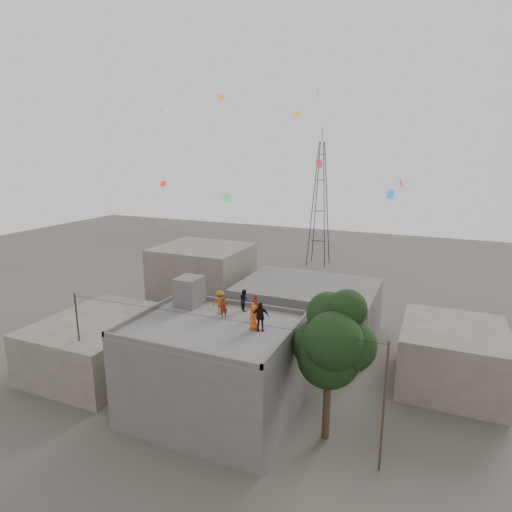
{
  "coord_description": "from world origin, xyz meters",
  "views": [
    {
      "loc": [
        12.15,
        -21.45,
        16.4
      ],
      "look_at": [
        1.99,
        2.21,
        10.19
      ],
      "focal_mm": 30.0,
      "sensor_mm": 36.0,
      "label": 1
    }
  ],
  "objects_px": {
    "transmission_tower": "(320,204)",
    "person_dark_adult": "(260,316)",
    "tree": "(333,342)",
    "stair_head_box": "(189,291)",
    "person_red_adult": "(256,306)"
  },
  "relations": [
    {
      "from": "tree",
      "to": "person_dark_adult",
      "type": "xyz_separation_m",
      "value": [
        -4.37,
        -0.11,
        0.88
      ]
    },
    {
      "from": "transmission_tower",
      "to": "person_red_adult",
      "type": "distance_m",
      "value": 38.37
    },
    {
      "from": "tree",
      "to": "transmission_tower",
      "type": "height_order",
      "value": "transmission_tower"
    },
    {
      "from": "stair_head_box",
      "to": "tree",
      "type": "bearing_deg",
      "value": -10.74
    },
    {
      "from": "tree",
      "to": "person_dark_adult",
      "type": "height_order",
      "value": "tree"
    },
    {
      "from": "transmission_tower",
      "to": "person_red_adult",
      "type": "bearing_deg",
      "value": -80.97
    },
    {
      "from": "person_red_adult",
      "to": "person_dark_adult",
      "type": "xyz_separation_m",
      "value": [
        0.99,
        -1.68,
        0.08
      ]
    },
    {
      "from": "transmission_tower",
      "to": "person_dark_adult",
      "type": "relative_size",
      "value": 11.32
    },
    {
      "from": "stair_head_box",
      "to": "person_dark_adult",
      "type": "distance_m",
      "value": 6.55
    },
    {
      "from": "person_red_adult",
      "to": "person_dark_adult",
      "type": "bearing_deg",
      "value": 155.07
    },
    {
      "from": "tree",
      "to": "transmission_tower",
      "type": "distance_m",
      "value": 41.12
    },
    {
      "from": "tree",
      "to": "person_dark_adult",
      "type": "relative_size",
      "value": 5.15
    },
    {
      "from": "stair_head_box",
      "to": "transmission_tower",
      "type": "bearing_deg",
      "value": 91.23
    },
    {
      "from": "tree",
      "to": "person_dark_adult",
      "type": "distance_m",
      "value": 4.46
    },
    {
      "from": "transmission_tower",
      "to": "person_dark_adult",
      "type": "xyz_separation_m",
      "value": [
        7.0,
        -39.51,
        -2.08
      ]
    }
  ]
}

